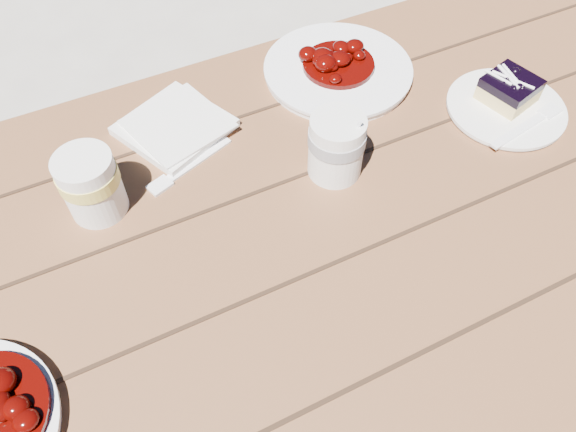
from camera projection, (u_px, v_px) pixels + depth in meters
name	position (u px, v px, depth m)	size (l,w,h in m)	color
ground	(253.00, 421.00, 1.37)	(60.00, 60.00, 0.00)	#A8A298
picnic_table	(235.00, 308.00, 0.90)	(2.00, 1.55, 0.75)	brown
dessert_plate	(506.00, 109.00, 0.94)	(0.19, 0.19, 0.01)	white
blueberry_cake	(509.00, 89.00, 0.93)	(0.10, 0.10, 0.05)	#DFC67A
fork_dessert	(519.00, 130.00, 0.90)	(0.03, 0.16, 0.01)	white
coffee_cup	(336.00, 147.00, 0.82)	(0.08, 0.08, 0.10)	white
napkin_stack	(175.00, 127.00, 0.91)	(0.15, 0.15, 0.01)	white
fork_table	(198.00, 159.00, 0.87)	(0.03, 0.16, 0.01)	white
second_plate	(338.00, 71.00, 0.99)	(0.26, 0.26, 0.02)	white
second_stew	(339.00, 57.00, 0.97)	(0.13, 0.13, 0.04)	#410402
second_cup	(91.00, 185.00, 0.78)	(0.08, 0.08, 0.10)	white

